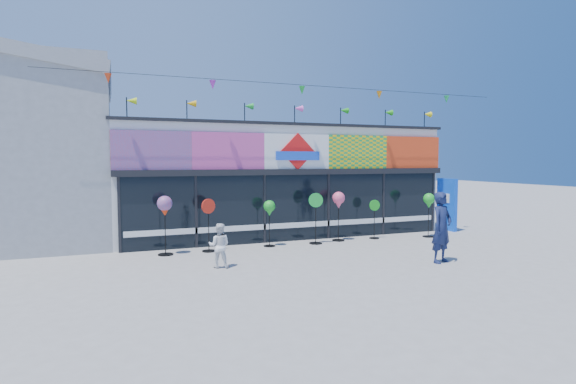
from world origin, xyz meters
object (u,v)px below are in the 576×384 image
spinner_2 (269,209)px  adult_man (442,227)px  spinner_0 (165,208)px  spinner_5 (374,218)px  child (219,246)px  spinner_1 (209,224)px  spinner_6 (429,202)px  spinner_3 (316,217)px  spinner_4 (339,202)px  blue_sign (447,204)px

spinner_2 → adult_man: bearing=-47.1°
spinner_0 → adult_man: bearing=-28.5°
spinner_5 → adult_man: 3.95m
spinner_2 → child: spinner_2 is taller
spinner_1 → spinner_2: (2.00, 0.11, 0.34)m
spinner_0 → spinner_6: size_ratio=1.10×
spinner_0 → spinner_2: size_ratio=1.17×
spinner_3 → child: bearing=-150.3°
child → spinner_5: bearing=-137.9°
spinner_1 → spinner_2: spinner_1 is taller
adult_man → child: adult_man is taller
spinner_2 → spinner_4: 2.57m
blue_sign → spinner_3: blue_sign is taller
spinner_4 → spinner_6: spinner_4 is taller
spinner_0 → spinner_5: spinner_0 is taller
blue_sign → spinner_0: 11.07m
spinner_5 → child: (-6.13, -2.30, -0.16)m
spinner_4 → blue_sign: bearing=6.3°
spinner_3 → spinner_5: size_ratio=1.23×
spinner_5 → spinner_6: bearing=-11.8°
spinner_0 → child: bearing=-61.8°
spinner_5 → spinner_3: bearing=-176.4°
blue_sign → spinner_0: size_ratio=1.18×
spinner_5 → adult_man: size_ratio=0.72×
spinner_0 → spinner_6: 9.30m
spinner_4 → spinner_5: (1.40, -0.07, -0.63)m
spinner_3 → spinner_5: 2.39m
spinner_1 → spinner_4: bearing=2.6°
spinner_2 → spinner_4: size_ratio=0.88×
spinner_5 → child: bearing=-159.5°
blue_sign → spinner_3: bearing=-172.4°
spinner_1 → spinner_4: 4.60m
spinner_1 → adult_man: bearing=-34.0°
spinner_5 → spinner_4: bearing=177.0°
spinner_0 → spinner_1: (1.29, 0.04, -0.54)m
spinner_1 → spinner_0: bearing=-178.3°
spinner_6 → spinner_0: bearing=178.5°
spinner_2 → spinner_6: (6.00, -0.40, 0.08)m
spinner_3 → child: spinner_3 is taller
spinner_5 → child: 6.55m
spinner_0 → blue_sign: bearing=4.2°
spinner_0 → spinner_4: spinner_0 is taller
spinner_4 → spinner_6: 3.47m
spinner_1 → spinner_4: (4.57, 0.21, 0.51)m
spinner_0 → spinner_1: spinner_0 is taller
spinner_4 → spinner_5: bearing=-3.0°
spinner_2 → spinner_5: bearing=0.3°
spinner_2 → spinner_6: spinner_6 is taller
spinner_3 → spinner_4: size_ratio=1.00×
adult_man → child: size_ratio=1.67×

